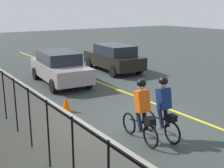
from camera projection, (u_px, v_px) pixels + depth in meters
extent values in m
plane|color=#323A38|center=(139.00, 120.00, 9.94)|extent=(80.00, 80.00, 0.00)
cube|color=yellow|center=(173.00, 110.00, 10.81)|extent=(36.00, 0.12, 0.01)
cube|color=gray|center=(44.00, 143.00, 8.06)|extent=(40.00, 3.20, 0.15)
cylinder|color=black|center=(73.00, 156.00, 5.54)|extent=(0.04, 0.04, 1.60)
cylinder|color=black|center=(48.00, 134.00, 6.50)|extent=(0.04, 0.04, 1.60)
cylinder|color=black|center=(30.00, 118.00, 7.46)|extent=(0.04, 0.04, 1.60)
cylinder|color=black|center=(16.00, 106.00, 8.42)|extent=(0.04, 0.04, 1.60)
cylinder|color=black|center=(4.00, 96.00, 9.38)|extent=(0.04, 0.04, 1.60)
cube|color=black|center=(13.00, 80.00, 8.23)|extent=(19.25, 0.04, 0.04)
torus|color=black|center=(129.00, 123.00, 8.74)|extent=(0.66, 0.11, 0.66)
torus|color=black|center=(151.00, 136.00, 7.86)|extent=(0.66, 0.11, 0.66)
cube|color=black|center=(139.00, 121.00, 8.24)|extent=(0.93, 0.11, 0.24)
cylinder|color=black|center=(143.00, 118.00, 8.08)|extent=(0.03, 0.03, 0.35)
cube|color=#E55A14|center=(142.00, 101.00, 8.00)|extent=(0.37, 0.38, 0.63)
sphere|color=tan|center=(141.00, 86.00, 7.94)|extent=(0.22, 0.22, 0.22)
sphere|color=black|center=(141.00, 83.00, 7.92)|extent=(0.26, 0.26, 0.26)
cylinder|color=#191E38|center=(139.00, 120.00, 8.07)|extent=(0.34, 0.14, 0.65)
cylinder|color=#191E38|center=(145.00, 119.00, 8.16)|extent=(0.34, 0.14, 0.65)
cube|color=black|center=(150.00, 121.00, 7.80)|extent=(0.25, 0.22, 0.18)
torus|color=black|center=(149.00, 121.00, 8.97)|extent=(0.66, 0.11, 0.66)
torus|color=black|center=(172.00, 133.00, 8.09)|extent=(0.66, 0.11, 0.66)
cube|color=black|center=(161.00, 118.00, 8.46)|extent=(0.93, 0.11, 0.24)
cylinder|color=black|center=(164.00, 115.00, 8.30)|extent=(0.03, 0.03, 0.35)
cube|color=navy|center=(164.00, 99.00, 8.22)|extent=(0.37, 0.38, 0.63)
sphere|color=tan|center=(163.00, 84.00, 8.16)|extent=(0.22, 0.22, 0.22)
sphere|color=black|center=(163.00, 81.00, 8.14)|extent=(0.26, 0.26, 0.26)
cylinder|color=#191E38|center=(161.00, 117.00, 8.29)|extent=(0.34, 0.14, 0.65)
cylinder|color=#191E38|center=(166.00, 116.00, 8.39)|extent=(0.34, 0.14, 0.65)
cube|color=black|center=(172.00, 118.00, 8.02)|extent=(0.25, 0.22, 0.18)
cube|color=black|center=(113.00, 60.00, 17.51)|extent=(4.52, 2.11, 0.70)
cube|color=#1E232D|center=(115.00, 50.00, 17.19)|extent=(2.57, 1.76, 0.56)
cylinder|color=black|center=(89.00, 63.00, 18.44)|extent=(0.65, 0.27, 0.64)
cylinder|color=black|center=(113.00, 61.00, 19.26)|extent=(0.65, 0.27, 0.64)
cylinder|color=black|center=(113.00, 72.00, 15.93)|extent=(0.65, 0.27, 0.64)
cylinder|color=black|center=(139.00, 68.00, 16.76)|extent=(0.65, 0.27, 0.64)
cube|color=gray|center=(60.00, 70.00, 14.54)|extent=(4.55, 2.20, 0.70)
cube|color=#1E232D|center=(58.00, 57.00, 14.55)|extent=(2.60, 1.81, 0.56)
cylinder|color=black|center=(89.00, 82.00, 13.76)|extent=(0.66, 0.28, 0.64)
cylinder|color=black|center=(54.00, 86.00, 12.96)|extent=(0.66, 0.28, 0.64)
cylinder|color=black|center=(66.00, 70.00, 16.29)|extent=(0.66, 0.28, 0.64)
cylinder|color=black|center=(36.00, 73.00, 15.50)|extent=(0.66, 0.28, 0.64)
cone|color=#F15701|center=(66.00, 104.00, 10.64)|extent=(0.36, 0.36, 0.59)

